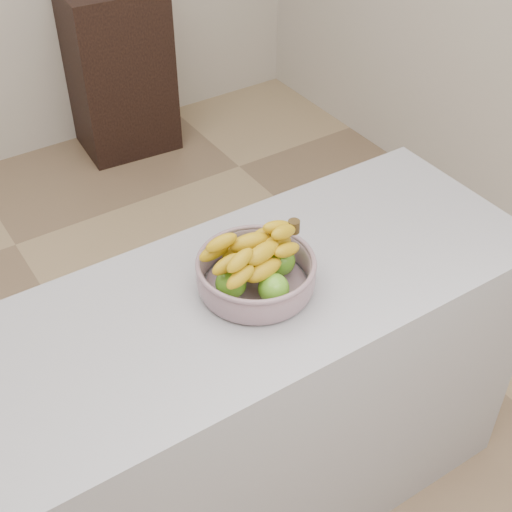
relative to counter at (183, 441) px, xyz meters
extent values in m
plane|color=tan|center=(0.00, 0.46, -0.45)|extent=(4.00, 4.00, 0.00)
cube|color=#A5A5AD|center=(0.00, 0.00, 0.00)|extent=(2.00, 0.60, 0.90)
cube|color=black|center=(0.84, 2.24, -0.01)|extent=(0.52, 0.43, 0.88)
cylinder|color=#909EAD|center=(0.24, 0.00, 0.46)|extent=(0.25, 0.25, 0.01)
torus|color=#909EAD|center=(0.24, 0.00, 0.53)|extent=(0.29, 0.29, 0.01)
sphere|color=#409319|center=(0.24, -0.07, 0.50)|extent=(0.08, 0.08, 0.08)
sphere|color=#409319|center=(0.31, 0.00, 0.50)|extent=(0.08, 0.08, 0.08)
sphere|color=#409319|center=(0.24, 0.07, 0.50)|extent=(0.08, 0.08, 0.08)
sphere|color=#409319|center=(0.17, 0.00, 0.50)|extent=(0.08, 0.08, 0.08)
ellipsoid|color=yellow|center=(0.23, -0.05, 0.54)|extent=(0.19, 0.07, 0.04)
ellipsoid|color=yellow|center=(0.23, 0.00, 0.54)|extent=(0.19, 0.05, 0.04)
ellipsoid|color=yellow|center=(0.23, 0.05, 0.54)|extent=(0.19, 0.06, 0.04)
ellipsoid|color=yellow|center=(0.24, -0.03, 0.58)|extent=(0.19, 0.08, 0.04)
ellipsoid|color=yellow|center=(0.24, 0.03, 0.58)|extent=(0.19, 0.07, 0.04)
cylinder|color=#3A2A12|center=(0.35, 0.00, 0.59)|extent=(0.03, 0.03, 0.03)
camera|label=1|loc=(-0.47, -1.09, 1.64)|focal=50.00mm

